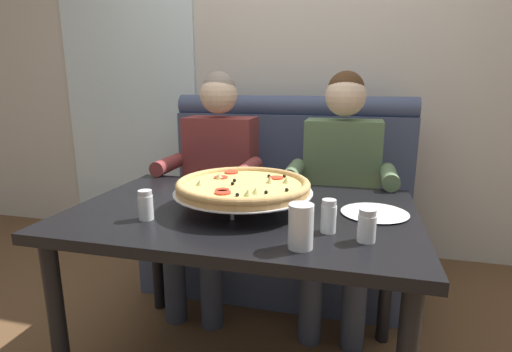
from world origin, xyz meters
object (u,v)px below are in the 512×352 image
Objects in this scene: dining_table at (243,229)px; plate_near_left at (375,211)px; drinking_glass at (301,229)px; diner_left at (215,174)px; shaker_oregano at (146,207)px; shaker_parmesan at (328,218)px; pizza at (242,186)px; diner_right at (341,181)px; shaker_pepper_flakes at (367,228)px; booth_bench at (283,216)px.

plate_near_left is at bearing 7.10° from dining_table.
drinking_glass is (0.27, -0.32, 0.14)m from dining_table.
diner_left is (-0.35, 0.64, 0.06)m from dining_table.
shaker_parmesan is at bearing 3.24° from shaker_oregano.
diner_right is at bearing 60.78° from pizza.
diner_right is 11.43× the size of shaker_parmesan.
diner_left and diner_right have the same top height.
pizza reaches higher than shaker_pepper_flakes.
booth_bench is 1.04m from plate_near_left.
dining_table is 1.04× the size of diner_left.
pizza reaches higher than shaker_parmesan.
drinking_glass is at bearing -152.26° from shaker_pepper_flakes.
diner_left is 1.03m from plate_near_left.
diner_left reaches higher than shaker_oregano.
diner_right reaches higher than plate_near_left.
drinking_glass is at bearing -77.48° from booth_bench.
diner_right reaches higher than shaker_parmesan.
booth_bench is 1.21× the size of diner_left.
pizza is (0.34, -0.63, 0.11)m from diner_left.
shaker_pepper_flakes is (0.46, -0.22, 0.13)m from dining_table.
plate_near_left is at bearing -59.52° from booth_bench.
plate_near_left is (0.50, -0.85, 0.35)m from booth_bench.
dining_table is 0.51m from plate_near_left.
diner_left is at bearing 118.47° from dining_table.
diner_left reaches higher than shaker_parmesan.
pizza is 0.43m from drinking_glass.
dining_table is at bearing 154.01° from shaker_parmesan.
plate_near_left is (0.80, 0.27, -0.04)m from shaker_oregano.
shaker_oregano reaches higher than dining_table.
pizza is 5.01× the size of shaker_oregano.
booth_bench is 1.17× the size of dining_table.
drinking_glass is at bearing -11.16° from shaker_oregano.
booth_bench is 1.19m from shaker_parmesan.
diner_left is 0.73m from pizza.
pizza reaches higher than dining_table.
booth_bench is 0.54m from diner_left.
booth_bench reaches higher than pizza.
dining_table is 5.28× the size of plate_near_left.
drinking_glass is (0.62, -0.96, 0.08)m from diner_left.
shaker_parmesan is at bearing -90.41° from diner_right.
diner_right is 2.35× the size of pizza.
booth_bench is 14.31× the size of shaker_oregano.
shaker_pepper_flakes is 0.42× the size of plate_near_left.
shaker_oregano is (-0.65, -0.85, 0.07)m from diner_right.
pizza is (-0.35, -0.63, 0.11)m from diner_right.
plate_near_left is at bearing -34.42° from diner_left.
shaker_oregano is at bearing -145.98° from dining_table.
shaker_pepper_flakes is (0.12, -0.05, -0.00)m from shaker_parmesan.
dining_table is 2.44× the size of pizza.
shaker_pepper_flakes is at bearing -97.22° from plate_near_left.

